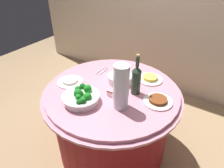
{
  "coord_description": "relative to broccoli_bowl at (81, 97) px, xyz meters",
  "views": [
    {
      "loc": [
        0.74,
        -1.14,
        1.69
      ],
      "look_at": [
        0.0,
        0.0,
        0.79
      ],
      "focal_mm": 32.17,
      "sensor_mm": 36.0,
      "label": 1
    }
  ],
  "objects": [
    {
      "name": "food_plate_stir_fry",
      "position": [
        0.48,
        0.31,
        -0.03
      ],
      "size": [
        0.22,
        0.22,
        0.04
      ],
      "color": "white",
      "rests_on": "buffet_table"
    },
    {
      "name": "decorative_fruit_vase",
      "position": [
        0.28,
        0.11,
        0.12
      ],
      "size": [
        0.11,
        0.11,
        0.34
      ],
      "color": "silver",
      "rests_on": "buffet_table"
    },
    {
      "name": "label_placard_front",
      "position": [
        0.14,
        0.17,
        -0.01
      ],
      "size": [
        0.05,
        0.01,
        0.05
      ],
      "color": "white",
      "rests_on": "buffet_table"
    },
    {
      "name": "broccoli_bowl",
      "position": [
        0.0,
        0.0,
        0.0
      ],
      "size": [
        0.28,
        0.28,
        0.12
      ],
      "color": "white",
      "rests_on": "buffet_table"
    },
    {
      "name": "ground_plane",
      "position": [
        0.1,
        0.27,
        -0.78
      ],
      "size": [
        6.0,
        6.0,
        0.0
      ],
      "primitive_type": "plane",
      "color": "#9E7F5B"
    },
    {
      "name": "plate_stack",
      "position": [
        0.1,
        0.39,
        -0.01
      ],
      "size": [
        0.21,
        0.21,
        0.07
      ],
      "color": "white",
      "rests_on": "buffet_table"
    },
    {
      "name": "wine_bottle",
      "position": [
        0.29,
        0.32,
        0.08
      ],
      "size": [
        0.07,
        0.07,
        0.34
      ],
      "color": "#223828",
      "rests_on": "buffet_table"
    },
    {
      "name": "food_plate_rice",
      "position": [
        -0.26,
        0.15,
        -0.03
      ],
      "size": [
        0.22,
        0.22,
        0.03
      ],
      "color": "white",
      "rests_on": "buffet_table"
    },
    {
      "name": "food_plate_fried_egg",
      "position": [
        0.31,
        0.57,
        -0.03
      ],
      "size": [
        0.22,
        0.22,
        0.04
      ],
      "color": "white",
      "rests_on": "buffet_table"
    },
    {
      "name": "serving_tongs",
      "position": [
        -0.14,
        0.47,
        -0.04
      ],
      "size": [
        0.06,
        0.17,
        0.01
      ],
      "color": "silver",
      "rests_on": "buffet_table"
    },
    {
      "name": "buffet_table",
      "position": [
        0.1,
        0.27,
        -0.41
      ],
      "size": [
        1.16,
        1.16,
        0.74
      ],
      "color": "maroon",
      "rests_on": "ground_plane"
    }
  ]
}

